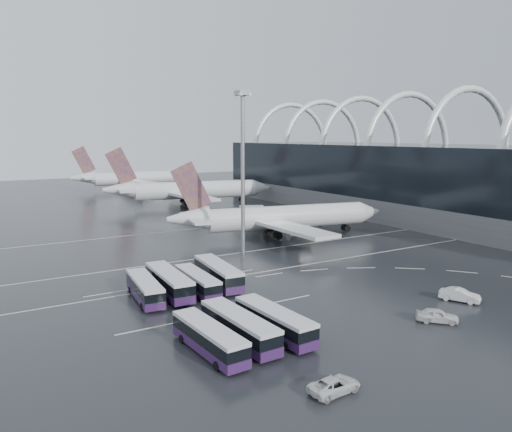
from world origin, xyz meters
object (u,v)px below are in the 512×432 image
bus_row_near_d (218,273)px  bus_row_far_a (209,338)px  bus_row_far_b (239,327)px  floodlight_mast (243,153)px  airliner_main (277,218)px  van_curve_c (460,295)px  bus_row_near_a (145,288)px  van_curve_b (437,315)px  airliner_gate_c (132,179)px  bus_row_far_c (274,321)px  airliner_gate_b (188,191)px  gse_cart_belly_d (318,223)px  gse_cart_belly_a (311,232)px  bus_row_near_b (169,282)px  gse_cart_belly_e (266,225)px  van_curve_a (334,385)px  bus_row_near_c (197,282)px

bus_row_near_d → bus_row_far_a: bus_row_near_d is taller
bus_row_far_b → floodlight_mast: size_ratio=0.42×
airliner_main → bus_row_far_a: size_ratio=4.15×
van_curve_c → floodlight_mast: (-11.73, 39.74, 18.49)m
bus_row_near_a → van_curve_b: bearing=-127.9°
airliner_gate_c → bus_row_far_c: bearing=-98.6°
floodlight_mast → bus_row_far_c: bearing=-114.7°
bus_row_near_d → bus_row_far_a: bearing=156.3°
airliner_gate_b → van_curve_c: bearing=-81.6°
gse_cart_belly_d → floodlight_mast: bearing=-152.0°
airliner_gate_c → van_curve_c: bearing=-88.7°
airliner_gate_b → gse_cart_belly_a: size_ratio=25.48×
bus_row_near_b → van_curve_c: (33.17, -23.78, -0.95)m
bus_row_far_a → floodlight_mast: size_ratio=0.40×
airliner_gate_b → floodlight_mast: (-18.25, -68.33, 14.57)m
bus_row_near_d → bus_row_far_b: (-7.75, -20.40, -0.08)m
airliner_main → bus_row_far_c: size_ratio=4.03×
bus_row_near_b → bus_row_far_c: (4.71, -20.46, -0.13)m
airliner_main → bus_row_far_b: 58.17m
airliner_gate_c → bus_row_far_b: bearing=-100.1°
bus_row_near_d → van_curve_c: bearing=-128.6°
bus_row_near_d → gse_cart_belly_e: (32.40, 37.17, -1.27)m
airliner_gate_c → gse_cart_belly_e: 103.96m
airliner_gate_c → bus_row_near_a: size_ratio=4.17×
van_curve_a → gse_cart_belly_a: (42.17, 58.47, -0.12)m
airliner_main → bus_row_far_b: bearing=-116.2°
airliner_main → airliner_gate_b: 58.40m
airliner_main → bus_row_near_d: bearing=-125.9°
bus_row_far_c → van_curve_a: 13.83m
floodlight_mast → airliner_gate_b: bearing=75.0°
airliner_main → bus_row_far_b: (-35.60, -45.93, -2.61)m
gse_cart_belly_d → airliner_gate_c: bearing=97.3°
airliner_gate_c → bus_row_near_c: (-35.51, -142.89, -3.01)m
bus_row_near_c → bus_row_far_a: bus_row_far_a is taller
van_curve_b → gse_cart_belly_a: size_ratio=2.31×
bus_row_far_a → van_curve_a: size_ratio=2.43×
airliner_gate_b → gse_cart_belly_a: bearing=-73.7°
bus_row_near_d → van_curve_a: (-5.98, -34.49, -1.12)m
van_curve_c → floodlight_mast: 45.38m
bus_row_far_a → van_curve_b: (27.76, -6.61, -0.80)m
bus_row_near_c → van_curve_b: bus_row_near_c is taller
floodlight_mast → gse_cart_belly_a: bearing=20.3°
bus_row_near_a → bus_row_far_a: bearing=-173.7°
van_curve_b → bus_row_near_b: bearing=86.1°
floodlight_mast → gse_cart_belly_d: 40.68m
airliner_gate_c → bus_row_far_c: (-34.60, -161.98, -2.93)m
van_curve_c → bus_row_near_d: bearing=108.7°
bus_row_near_d → van_curve_c: bus_row_near_d is taller
bus_row_near_b → gse_cart_belly_d: size_ratio=7.02×
bus_row_near_a → bus_row_near_b: bus_row_near_b is taller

